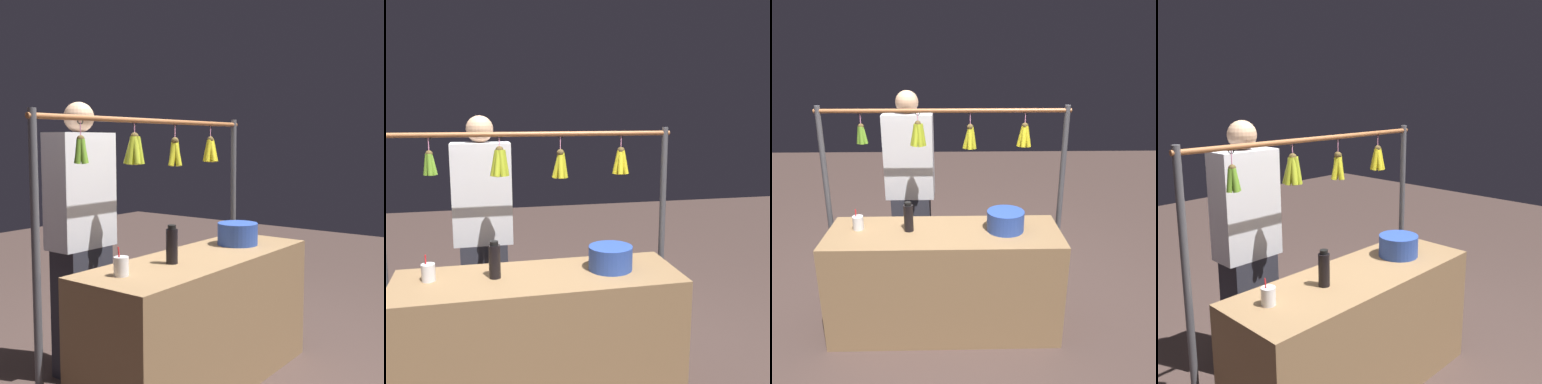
# 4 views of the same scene
# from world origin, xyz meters

# --- Properties ---
(market_counter) EXTENTS (1.74, 0.59, 0.83)m
(market_counter) POSITION_xyz_m (0.00, 0.00, 0.42)
(market_counter) COLOR olive
(market_counter) RESTS_ON ground
(display_rack) EXTENTS (1.97, 0.13, 1.71)m
(display_rack) POSITION_xyz_m (-0.02, -0.37, 1.21)
(display_rack) COLOR #4C4C51
(display_rack) RESTS_ON ground
(water_bottle) EXTENTS (0.07, 0.07, 0.23)m
(water_bottle) POSITION_xyz_m (0.26, -0.02, 0.94)
(water_bottle) COLOR black
(water_bottle) RESTS_ON market_counter
(blue_bucket) EXTENTS (0.28, 0.28, 0.15)m
(blue_bucket) POSITION_xyz_m (-0.46, -0.02, 0.91)
(blue_bucket) COLOR #2D4BA7
(blue_bucket) RESTS_ON market_counter
(drink_cup) EXTENTS (0.08, 0.08, 0.16)m
(drink_cup) POSITION_xyz_m (0.65, -0.06, 0.88)
(drink_cup) COLOR silver
(drink_cup) RESTS_ON market_counter
(vendor_person) EXTENTS (0.43, 0.23, 1.80)m
(vendor_person) POSITION_xyz_m (0.32, -0.74, 0.89)
(vendor_person) COLOR #2D2D38
(vendor_person) RESTS_ON ground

